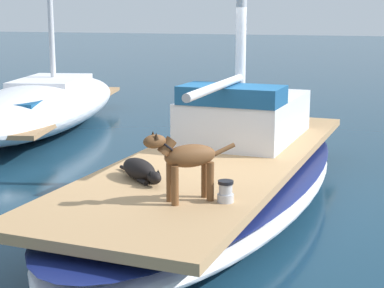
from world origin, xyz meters
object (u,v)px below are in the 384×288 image
(dog_black, at_px, (140,170))
(deck_winch, at_px, (226,192))
(dog_brown, at_px, (186,159))
(sailboat_main, at_px, (218,180))
(moored_boat_port_side, at_px, (44,103))

(dog_black, bearing_deg, deck_winch, -23.41)
(dog_brown, height_order, deck_winch, dog_brown)
(sailboat_main, bearing_deg, moored_boat_port_side, 141.78)
(dog_brown, relative_size, moored_boat_port_side, 0.10)
(dog_black, distance_m, deck_winch, 1.19)
(sailboat_main, xyz_separation_m, moored_boat_port_side, (-5.10, 4.02, 0.20))
(sailboat_main, distance_m, moored_boat_port_side, 6.50)
(sailboat_main, bearing_deg, deck_winch, -71.07)
(sailboat_main, distance_m, deck_winch, 2.00)
(sailboat_main, height_order, dog_black, dog_black)
(dog_black, height_order, moored_boat_port_side, moored_boat_port_side)
(deck_winch, distance_m, moored_boat_port_side, 8.21)
(sailboat_main, relative_size, dog_brown, 9.77)
(dog_black, relative_size, dog_brown, 1.03)
(dog_black, height_order, dog_brown, dog_brown)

